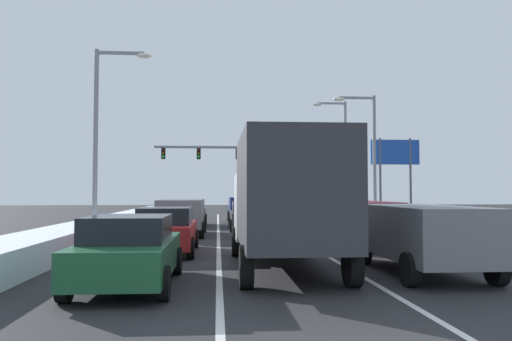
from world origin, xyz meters
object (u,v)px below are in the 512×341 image
at_px(suv_gray_left_lane_third, 182,214).
at_px(street_lamp_right_near, 369,147).
at_px(suv_navy_center_lane_fourth, 244,207).
at_px(sedan_green_left_lane_nearest, 129,251).
at_px(roadside_sign_right, 395,161).
at_px(box_truck_center_lane_nearest, 284,196).
at_px(suv_maroon_right_lane_second, 358,219).
at_px(sedan_charcoal_center_lane_third, 248,216).
at_px(suv_black_right_lane_fourth, 296,208).
at_px(sedan_maroon_left_lane_fourth, 189,213).
at_px(suv_tan_center_lane_second, 265,217).
at_px(suv_gray_right_lane_nearest, 422,232).
at_px(suv_white_right_lane_third, 319,211).
at_px(traffic_light_gantry, 252,160).
at_px(sedan_red_left_lane_second, 166,230).
at_px(street_lamp_left_mid, 103,124).
at_px(street_lamp_right_mid, 341,149).

distance_m(suv_gray_left_lane_third, street_lamp_right_near, 13.48).
height_order(suv_navy_center_lane_fourth, sedan_green_left_lane_nearest, suv_navy_center_lane_fourth).
bearing_deg(roadside_sign_right, box_truck_center_lane_nearest, -117.24).
distance_m(suv_maroon_right_lane_second, suv_navy_center_lane_fourth, 15.45).
height_order(sedan_charcoal_center_lane_third, suv_navy_center_lane_fourth, suv_navy_center_lane_fourth).
bearing_deg(suv_black_right_lane_fourth, sedan_maroon_left_lane_fourth, -166.30).
xyz_separation_m(suv_tan_center_lane_second, roadside_sign_right, (9.51, 11.26, 3.00)).
bearing_deg(suv_maroon_right_lane_second, suv_gray_right_lane_nearest, -91.64).
relative_size(suv_white_right_lane_third, suv_gray_left_lane_third, 1.00).
xyz_separation_m(suv_navy_center_lane_fourth, traffic_light_gantry, (1.29, 10.83, 3.87)).
bearing_deg(sedan_red_left_lane_second, sedan_green_left_lane_nearest, -91.80).
xyz_separation_m(suv_white_right_lane_third, street_lamp_left_mid, (-10.60, -1.81, 4.17)).
bearing_deg(suv_gray_right_lane_nearest, sedan_maroon_left_lane_fourth, 110.12).
height_order(suv_navy_center_lane_fourth, sedan_red_left_lane_second, suv_navy_center_lane_fourth).
height_order(sedan_red_left_lane_second, roadside_sign_right, roadside_sign_right).
xyz_separation_m(sedan_red_left_lane_second, roadside_sign_right, (13.13, 14.95, 3.25)).
bearing_deg(suv_gray_right_lane_nearest, suv_maroon_right_lane_second, 88.36).
bearing_deg(sedan_maroon_left_lane_fourth, box_truck_center_lane_nearest, -79.02).
xyz_separation_m(suv_maroon_right_lane_second, traffic_light_gantry, (-2.15, 25.89, 3.87)).
relative_size(suv_white_right_lane_third, suv_tan_center_lane_second, 1.00).
relative_size(suv_white_right_lane_third, box_truck_center_lane_nearest, 0.68).
relative_size(sedan_maroon_left_lane_fourth, street_lamp_right_near, 0.56).
bearing_deg(sedan_red_left_lane_second, street_lamp_right_mid, 62.52).
relative_size(suv_gray_left_lane_third, street_lamp_left_mid, 0.56).
height_order(suv_gray_right_lane_nearest, suv_white_right_lane_third, same).
bearing_deg(sedan_charcoal_center_lane_third, street_lamp_right_near, 25.92).
height_order(suv_gray_right_lane_nearest, suv_black_right_lane_fourth, same).
height_order(suv_gray_right_lane_nearest, traffic_light_gantry, traffic_light_gantry).
bearing_deg(traffic_light_gantry, sedan_red_left_lane_second, -99.80).
height_order(suv_tan_center_lane_second, street_lamp_right_mid, street_lamp_right_mid).
relative_size(suv_gray_right_lane_nearest, suv_white_right_lane_third, 1.00).
xyz_separation_m(box_truck_center_lane_nearest, sedan_charcoal_center_lane_third, (-0.11, 13.93, -1.14)).
height_order(sedan_red_left_lane_second, suv_gray_left_lane_third, suv_gray_left_lane_third).
distance_m(suv_black_right_lane_fourth, sedan_charcoal_center_lane_third, 6.16).
relative_size(suv_tan_center_lane_second, sedan_maroon_left_lane_fourth, 1.09).
height_order(sedan_red_left_lane_second, traffic_light_gantry, traffic_light_gantry).
distance_m(suv_gray_right_lane_nearest, suv_maroon_right_lane_second, 6.33).
distance_m(box_truck_center_lane_nearest, suv_gray_left_lane_third, 11.40).
relative_size(sedan_red_left_lane_second, street_lamp_left_mid, 0.51).
bearing_deg(box_truck_center_lane_nearest, street_lamp_left_mid, 122.56).
relative_size(box_truck_center_lane_nearest, sedan_charcoal_center_lane_third, 1.60).
bearing_deg(suv_white_right_lane_third, street_lamp_left_mid, -170.29).
bearing_deg(suv_black_right_lane_fourth, traffic_light_gantry, 98.87).
bearing_deg(box_truck_center_lane_nearest, sedan_red_left_lane_second, 131.11).
relative_size(sedan_charcoal_center_lane_third, street_lamp_right_mid, 0.50).
height_order(suv_maroon_right_lane_second, roadside_sign_right, roadside_sign_right).
bearing_deg(sedan_charcoal_center_lane_third, sedan_red_left_lane_second, -108.28).
distance_m(suv_tan_center_lane_second, sedan_red_left_lane_second, 5.18).
distance_m(sedan_charcoal_center_lane_third, suv_navy_center_lane_fourth, 6.65).
distance_m(suv_gray_right_lane_nearest, sedan_maroon_left_lane_fourth, 19.46).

